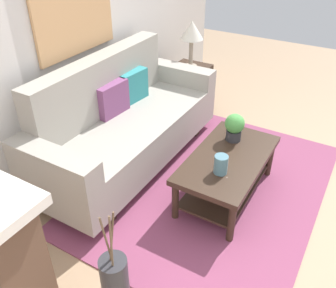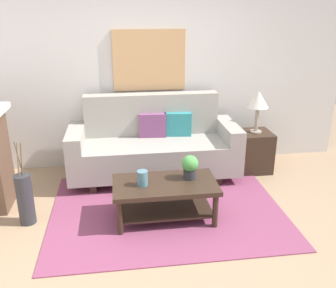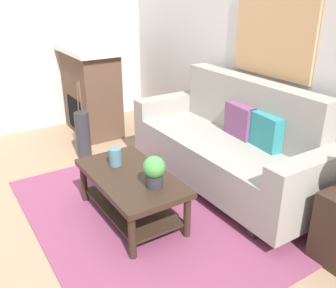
# 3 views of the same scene
# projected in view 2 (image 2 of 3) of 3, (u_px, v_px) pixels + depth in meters

# --- Properties ---
(ground_plane) EXTENTS (9.54, 9.54, 0.00)m
(ground_plane) POSITION_uv_depth(u_px,v_px,m) (174.00, 235.00, 3.78)
(ground_plane) COLOR #9E7F60
(wall_back) EXTENTS (5.54, 0.10, 2.70)m
(wall_back) POSITION_uv_depth(u_px,v_px,m) (152.00, 70.00, 5.14)
(wall_back) COLOR silver
(wall_back) RESTS_ON ground_plane
(area_rug) EXTENTS (2.58, 1.96, 0.01)m
(area_rug) POSITION_uv_depth(u_px,v_px,m) (167.00, 209.00, 4.24)
(area_rug) COLOR #843D5B
(area_rug) RESTS_ON ground_plane
(couch) EXTENTS (2.20, 0.84, 1.08)m
(couch) POSITION_uv_depth(u_px,v_px,m) (154.00, 146.00, 4.95)
(couch) COLOR gray
(couch) RESTS_ON ground_plane
(throw_pillow_plum) EXTENTS (0.37, 0.15, 0.32)m
(throw_pillow_plum) POSITION_uv_depth(u_px,v_px,m) (153.00, 125.00, 4.98)
(throw_pillow_plum) COLOR #7A4270
(throw_pillow_plum) RESTS_ON couch
(throw_pillow_teal) EXTENTS (0.37, 0.16, 0.32)m
(throw_pillow_teal) POSITION_uv_depth(u_px,v_px,m) (178.00, 124.00, 5.03)
(throw_pillow_teal) COLOR teal
(throw_pillow_teal) RESTS_ON couch
(coffee_table) EXTENTS (1.10, 0.60, 0.43)m
(coffee_table) POSITION_uv_depth(u_px,v_px,m) (165.00, 192.00, 3.97)
(coffee_table) COLOR #332319
(coffee_table) RESTS_ON ground_plane
(tabletop_vase) EXTENTS (0.11, 0.11, 0.16)m
(tabletop_vase) POSITION_uv_depth(u_px,v_px,m) (142.00, 178.00, 3.85)
(tabletop_vase) COLOR slate
(tabletop_vase) RESTS_ON coffee_table
(potted_plant_tabletop) EXTENTS (0.18, 0.18, 0.26)m
(potted_plant_tabletop) POSITION_uv_depth(u_px,v_px,m) (190.00, 166.00, 3.98)
(potted_plant_tabletop) COLOR #2D2D33
(potted_plant_tabletop) RESTS_ON coffee_table
(side_table) EXTENTS (0.44, 0.44, 0.56)m
(side_table) POSITION_uv_depth(u_px,v_px,m) (254.00, 151.00, 5.18)
(side_table) COLOR #332319
(side_table) RESTS_ON ground_plane
(table_lamp) EXTENTS (0.28, 0.28, 0.57)m
(table_lamp) POSITION_uv_depth(u_px,v_px,m) (258.00, 101.00, 4.93)
(table_lamp) COLOR gray
(table_lamp) RESTS_ON side_table
(floor_vase) EXTENTS (0.17, 0.17, 0.56)m
(floor_vase) POSITION_uv_depth(u_px,v_px,m) (25.00, 199.00, 3.90)
(floor_vase) COLOR #2D2D33
(floor_vase) RESTS_ON ground_plane
(floor_vase_branch_a) EXTENTS (0.05, 0.04, 0.36)m
(floor_vase_branch_a) POSITION_uv_depth(u_px,v_px,m) (21.00, 159.00, 3.75)
(floor_vase_branch_a) COLOR brown
(floor_vase_branch_a) RESTS_ON floor_vase
(floor_vase_branch_b) EXTENTS (0.05, 0.02, 0.36)m
(floor_vase_branch_b) POSITION_uv_depth(u_px,v_px,m) (19.00, 158.00, 3.76)
(floor_vase_branch_b) COLOR brown
(floor_vase_branch_b) RESTS_ON floor_vase
(floor_vase_branch_c) EXTENTS (0.04, 0.02, 0.36)m
(floor_vase_branch_c) POSITION_uv_depth(u_px,v_px,m) (18.00, 160.00, 3.73)
(floor_vase_branch_c) COLOR brown
(floor_vase_branch_c) RESTS_ON floor_vase
(framed_painting) EXTENTS (0.98, 0.03, 0.81)m
(framed_painting) POSITION_uv_depth(u_px,v_px,m) (149.00, 60.00, 5.02)
(framed_painting) COLOR tan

